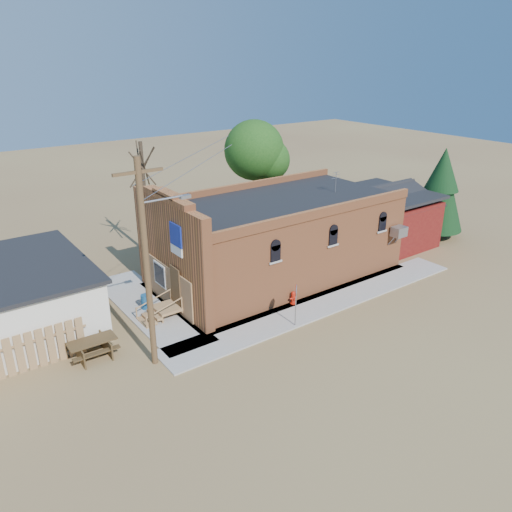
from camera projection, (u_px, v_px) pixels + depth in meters
ground at (314, 319)px, 25.30m from camera, size 120.00×120.00×0.00m
sidewalk_south at (323, 304)px, 26.77m from camera, size 19.00×2.20×0.08m
sidewalk_west at (149, 308)px, 26.35m from camera, size 2.60×10.00×0.08m
brick_bar at (274, 239)px, 29.43m from camera, size 16.40×7.97×6.30m
red_shed at (385, 211)px, 34.82m from camera, size 5.40×6.40×4.30m
wood_fence at (26, 353)px, 20.84m from camera, size 5.20×0.10×1.80m
utility_pole at (147, 261)px, 19.97m from camera, size 3.12×0.26×9.00m
tree_bare_near at (142, 166)px, 31.17m from camera, size 2.80×2.80×7.65m
tree_leafy at (254, 150)px, 36.45m from camera, size 4.40×4.40×8.15m
evergreen_tree at (441, 187)px, 35.33m from camera, size 3.60×3.60×6.50m
fire_hydrant at (293, 298)px, 26.54m from camera, size 0.43×0.42×0.72m
stop_sign at (296, 294)px, 23.94m from camera, size 0.43×0.49×2.20m
trash_barrel at (146, 302)px, 26.07m from camera, size 0.57×0.57×0.77m
picnic_table at (92, 346)px, 21.92m from camera, size 2.09×1.63×0.86m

